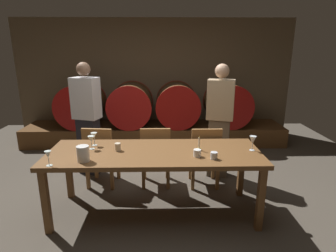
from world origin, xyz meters
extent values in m
plane|color=#4C443A|center=(0.00, 0.00, 0.00)|extent=(7.51, 7.51, 0.00)
cube|color=brown|center=(0.00, 2.93, 1.24)|extent=(5.77, 0.24, 2.49)
cube|color=brown|center=(0.00, 2.38, 0.19)|extent=(5.20, 0.90, 0.37)
cylinder|color=#513319|center=(-1.46, 2.38, 0.80)|extent=(0.85, 0.78, 0.85)
cylinder|color=maroon|center=(-1.46, 1.97, 0.80)|extent=(0.86, 0.03, 0.86)
cylinder|color=maroon|center=(-1.46, 2.78, 0.80)|extent=(0.86, 0.03, 0.86)
cylinder|color=#2D2D33|center=(-1.46, 2.38, 0.80)|extent=(0.85, 0.04, 0.85)
cylinder|color=#513319|center=(-0.47, 2.38, 0.80)|extent=(0.85, 0.78, 0.85)
cylinder|color=#9E1411|center=(-0.47, 1.97, 0.80)|extent=(0.86, 0.03, 0.86)
cylinder|color=#9E1411|center=(-0.47, 2.78, 0.80)|extent=(0.86, 0.03, 0.86)
cylinder|color=#2D2D33|center=(-0.47, 2.38, 0.80)|extent=(0.85, 0.04, 0.85)
cylinder|color=#513319|center=(0.46, 2.38, 0.80)|extent=(0.85, 0.78, 0.85)
cylinder|color=maroon|center=(0.46, 1.97, 0.80)|extent=(0.86, 0.03, 0.86)
cylinder|color=maroon|center=(0.46, 2.78, 0.80)|extent=(0.86, 0.03, 0.86)
cylinder|color=#2D2D33|center=(0.46, 2.38, 0.80)|extent=(0.85, 0.04, 0.85)
cylinder|color=brown|center=(1.48, 2.38, 0.80)|extent=(0.85, 0.78, 0.85)
cylinder|color=maroon|center=(1.48, 1.97, 0.80)|extent=(0.86, 0.03, 0.86)
cylinder|color=maroon|center=(1.48, 2.78, 0.80)|extent=(0.86, 0.03, 0.86)
cylinder|color=#2D2D33|center=(1.48, 2.38, 0.80)|extent=(0.85, 0.04, 0.85)
cube|color=brown|center=(0.07, -0.19, 0.75)|extent=(2.40, 0.87, 0.05)
cube|color=brown|center=(-1.05, -0.56, 0.36)|extent=(0.07, 0.07, 0.72)
cube|color=brown|center=(1.19, -0.56, 0.36)|extent=(0.07, 0.07, 0.72)
cube|color=brown|center=(-1.05, 0.18, 0.36)|extent=(0.07, 0.07, 0.72)
cube|color=brown|center=(1.19, 0.18, 0.36)|extent=(0.07, 0.07, 0.72)
cube|color=olive|center=(-0.69, 0.55, 0.44)|extent=(0.44, 0.44, 0.04)
cube|color=olive|center=(-0.71, 0.37, 0.67)|extent=(0.40, 0.08, 0.42)
cube|color=olive|center=(-0.50, 0.70, 0.21)|extent=(0.05, 0.05, 0.42)
cube|color=olive|center=(-0.84, 0.73, 0.21)|extent=(0.05, 0.05, 0.42)
cube|color=olive|center=(-0.54, 0.36, 0.21)|extent=(0.05, 0.05, 0.42)
cube|color=olive|center=(-0.88, 0.40, 0.21)|extent=(0.05, 0.05, 0.42)
cube|color=olive|center=(0.06, 0.54, 0.44)|extent=(0.41, 0.41, 0.04)
cube|color=olive|center=(0.06, 0.36, 0.67)|extent=(0.40, 0.05, 0.42)
cube|color=olive|center=(0.23, 0.71, 0.21)|extent=(0.04, 0.04, 0.42)
cube|color=olive|center=(-0.11, 0.70, 0.21)|extent=(0.04, 0.04, 0.42)
cube|color=olive|center=(0.23, 0.37, 0.21)|extent=(0.04, 0.04, 0.42)
cube|color=olive|center=(-0.11, 0.36, 0.21)|extent=(0.04, 0.04, 0.42)
cube|color=olive|center=(0.74, 0.50, 0.44)|extent=(0.40, 0.40, 0.04)
cube|color=olive|center=(0.74, 0.32, 0.67)|extent=(0.40, 0.04, 0.42)
cube|color=olive|center=(0.91, 0.67, 0.21)|extent=(0.04, 0.04, 0.42)
cube|color=olive|center=(0.57, 0.67, 0.21)|extent=(0.04, 0.04, 0.42)
cube|color=olive|center=(0.91, 0.33, 0.21)|extent=(0.04, 0.04, 0.42)
cube|color=olive|center=(0.57, 0.33, 0.21)|extent=(0.04, 0.04, 0.42)
cube|color=black|center=(-0.97, 0.93, 0.44)|extent=(0.35, 0.28, 0.88)
cube|color=silver|center=(-0.97, 0.93, 1.19)|extent=(0.44, 0.35, 0.61)
sphere|color=#8C664C|center=(-0.97, 0.93, 1.61)|extent=(0.20, 0.20, 0.20)
cube|color=brown|center=(1.00, 0.80, 0.45)|extent=(0.34, 0.27, 0.89)
cube|color=tan|center=(1.00, 0.80, 1.18)|extent=(0.43, 0.34, 0.57)
sphere|color=#D8A884|center=(1.00, 0.80, 1.59)|extent=(0.20, 0.20, 0.20)
cylinder|color=olive|center=(0.57, -0.17, 0.78)|extent=(0.05, 0.05, 0.02)
cylinder|color=#EDE5CC|center=(0.57, -0.17, 0.86)|extent=(0.02, 0.02, 0.13)
cone|color=yellow|center=(0.57, -0.17, 0.94)|extent=(0.01, 0.01, 0.02)
cylinder|color=white|center=(-0.66, -0.45, 0.85)|extent=(0.13, 0.13, 0.16)
cylinder|color=silver|center=(-0.97, -0.57, 0.77)|extent=(0.06, 0.06, 0.00)
cylinder|color=silver|center=(-0.97, -0.57, 0.82)|extent=(0.01, 0.01, 0.08)
cone|color=silver|center=(-0.97, -0.57, 0.89)|extent=(0.07, 0.07, 0.07)
cylinder|color=silver|center=(-0.66, -0.10, 0.77)|extent=(0.06, 0.06, 0.00)
cylinder|color=silver|center=(-0.66, -0.10, 0.82)|extent=(0.01, 0.01, 0.08)
cone|color=silver|center=(-0.66, -0.10, 0.89)|extent=(0.08, 0.08, 0.07)
cylinder|color=silver|center=(-0.65, 0.03, 0.77)|extent=(0.06, 0.06, 0.00)
cylinder|color=silver|center=(-0.65, 0.03, 0.82)|extent=(0.01, 0.01, 0.09)
cone|color=silver|center=(-0.65, 0.03, 0.90)|extent=(0.07, 0.07, 0.07)
cylinder|color=white|center=(1.18, -0.18, 0.77)|extent=(0.06, 0.06, 0.00)
cylinder|color=white|center=(1.18, -0.18, 0.82)|extent=(0.01, 0.01, 0.08)
cone|color=white|center=(1.18, -0.18, 0.90)|extent=(0.08, 0.08, 0.09)
cylinder|color=beige|center=(-0.35, -0.16, 0.82)|extent=(0.07, 0.07, 0.09)
cylinder|color=white|center=(0.53, -0.35, 0.81)|extent=(0.08, 0.08, 0.08)
cylinder|color=silver|center=(0.70, -0.43, 0.81)|extent=(0.07, 0.07, 0.08)
camera|label=1|loc=(0.16, -3.14, 1.90)|focal=29.76mm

